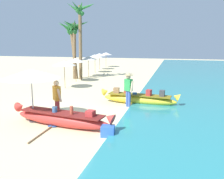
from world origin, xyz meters
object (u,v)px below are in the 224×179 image
patio_umbrella_large (31,74)px  palm_tree_tall_inland (80,17)px  palm_tree_mid_cluster (75,31)px  person_tourist_customer (57,98)px  palm_tree_leaning_seaward (72,33)px  paddle (45,131)px  boat_yellow_midground (139,99)px  boat_red_foreground (62,118)px  person_vendor_hatted (128,87)px  cooler_box (108,131)px

patio_umbrella_large → palm_tree_tall_inland: bearing=102.5°
palm_tree_tall_inland → palm_tree_mid_cluster: 1.27m
person_tourist_customer → palm_tree_leaning_seaward: 11.94m
paddle → boat_yellow_midground: bearing=60.7°
boat_red_foreground → palm_tree_leaning_seaward: size_ratio=0.88×
palm_tree_tall_inland → palm_tree_leaning_seaward: size_ratio=1.29×
boat_yellow_midground → person_vendor_hatted: 1.03m
cooler_box → paddle: bearing=178.2°
paddle → boat_red_foreground: bearing=66.2°
person_tourist_customer → cooler_box: person_tourist_customer is taller
palm_tree_tall_inland → palm_tree_leaning_seaward: bearing=164.0°
palm_tree_mid_cluster → cooler_box: bearing=-61.9°
person_vendor_hatted → palm_tree_leaning_seaward: palm_tree_leaning_seaward is taller
boat_yellow_midground → palm_tree_mid_cluster: bearing=132.5°
paddle → palm_tree_mid_cluster: bearing=108.6°
person_vendor_hatted → palm_tree_leaning_seaward: 10.81m
palm_tree_mid_cluster → cooler_box: 13.92m
person_vendor_hatted → palm_tree_mid_cluster: 10.53m
person_vendor_hatted → cooler_box: 3.96m
person_tourist_customer → cooler_box: 2.83m
person_tourist_customer → patio_umbrella_large: patio_umbrella_large is taller
palm_tree_leaning_seaward → cooler_box: bearing=-60.9°
boat_red_foreground → palm_tree_tall_inland: bearing=108.6°
boat_red_foreground → person_tourist_customer: 1.05m
patio_umbrella_large → palm_tree_leaning_seaward: bearing=106.6°
person_tourist_customer → palm_tree_mid_cluster: (-3.82, 10.62, 3.16)m
palm_tree_tall_inland → cooler_box: bearing=-63.9°
cooler_box → person_vendor_hatted: bearing=84.1°
palm_tree_mid_cluster → cooler_box: (6.30, -11.78, -3.90)m
boat_yellow_midground → patio_umbrella_large: 5.53m
patio_umbrella_large → palm_tree_leaning_seaward: palm_tree_leaning_seaward is taller
boat_yellow_midground → person_tourist_customer: bearing=-130.6°
palm_tree_leaning_seaward → boat_yellow_midground: bearing=-46.6°
person_vendor_hatted → palm_tree_mid_cluster: bearing=128.2°
palm_tree_tall_inland → person_tourist_customer: bearing=-72.8°
person_vendor_hatted → cooler_box: person_vendor_hatted is taller
patio_umbrella_large → palm_tree_mid_cluster: bearing=105.2°
boat_yellow_midground → boat_red_foreground: bearing=-120.2°
paddle → cooler_box: bearing=5.1°
boat_yellow_midground → palm_tree_tall_inland: 10.60m
person_tourist_customer → cooler_box: bearing=-25.2°
boat_red_foreground → paddle: 0.81m
boat_red_foreground → paddle: boat_red_foreground is taller
palm_tree_tall_inland → boat_yellow_midground: bearing=-49.6°
patio_umbrella_large → boat_yellow_midground: bearing=46.0°
paddle → person_vendor_hatted: bearing=61.8°
patio_umbrella_large → palm_tree_tall_inland: palm_tree_tall_inland is taller
person_vendor_hatted → palm_tree_tall_inland: bearing=125.9°
cooler_box → patio_umbrella_large: bearing=161.1°
patio_umbrella_large → cooler_box: 3.78m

